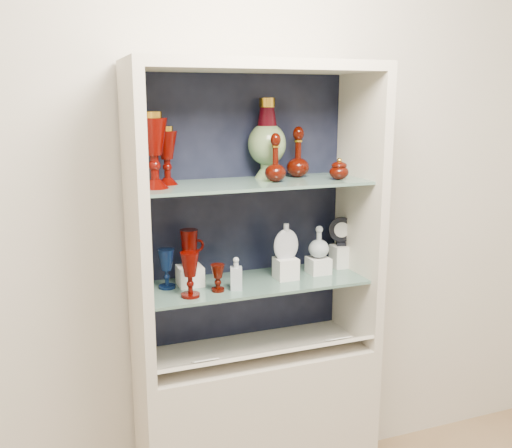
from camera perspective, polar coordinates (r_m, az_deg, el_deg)
name	(u,v)px	position (r m, az deg, el deg)	size (l,w,h in m)	color
wall_back	(238,192)	(2.50, -1.78, 3.26)	(3.50, 0.02, 2.80)	beige
cabinet_base	(256,429)	(2.67, 0.00, -19.78)	(1.00, 0.40, 0.75)	beige
cabinet_back_panel	(241,210)	(2.48, -1.54, 1.45)	(0.98, 0.02, 1.15)	black
cabinet_side_left	(137,227)	(2.19, -11.85, -0.31)	(0.04, 0.40, 1.15)	beige
cabinet_side_right	(359,210)	(2.51, 10.31, 1.39)	(0.04, 0.40, 1.15)	beige
cabinet_top_cap	(256,66)	(2.26, 0.00, 15.53)	(1.00, 0.40, 0.04)	beige
shelf_lower	(254,283)	(2.40, -0.17, -5.89)	(0.92, 0.34, 0.01)	slate
shelf_upper	(254,183)	(2.30, -0.18, 4.09)	(0.92, 0.34, 0.01)	slate
label_ledge	(265,354)	(2.38, 0.95, -12.85)	(0.92, 0.18, 0.01)	beige
label_card_0	(337,339)	(2.51, 8.14, -11.28)	(0.10, 0.07, 0.00)	white
label_card_1	(205,360)	(2.30, -5.14, -13.42)	(0.10, 0.07, 0.00)	white
pedestal_lamp_left	(167,156)	(2.24, -8.91, 6.78)	(0.09, 0.09, 0.22)	#4E0601
pedestal_lamp_right	(154,150)	(2.15, -10.18, 7.25)	(0.11, 0.11, 0.28)	#4E0601
enamel_urn	(267,138)	(2.41, 1.10, 8.56)	(0.16, 0.16, 0.33)	#0A4922
ruby_decanter_a	(275,155)	(2.29, 1.96, 6.95)	(0.09, 0.09, 0.22)	#400A02
ruby_decanter_b	(298,150)	(2.44, 4.23, 7.35)	(0.10, 0.10, 0.23)	#400A02
lidded_bowl	(339,169)	(2.38, 8.31, 5.50)	(0.08, 0.08, 0.09)	#400A02
cobalt_goblet	(167,269)	(2.32, -8.94, -4.44)	(0.07, 0.07, 0.16)	#07163C
ruby_goblet_tall	(190,275)	(2.20, -6.62, -5.06)	(0.07, 0.07, 0.18)	#4E0601
ruby_goblet_small	(218,278)	(2.27, -3.85, -5.40)	(0.06, 0.06, 0.11)	#400A02
riser_ruby_pitcher	(190,276)	(2.35, -6.62, -5.15)	(0.10, 0.10, 0.08)	silver
ruby_pitcher	(189,248)	(2.32, -6.69, -2.42)	(0.11, 0.07, 0.15)	#4E0601
clear_square_bottle	(236,273)	(2.28, -2.00, -4.95)	(0.05, 0.05, 0.13)	#9EADB6
riser_flat_flask	(286,268)	(2.42, 2.99, -4.44)	(0.09, 0.09, 0.09)	silver
flat_flask	(286,240)	(2.39, 3.02, -1.65)	(0.11, 0.04, 0.15)	#AFB6C2
riser_clear_round_decanter	(318,265)	(2.51, 6.25, -4.13)	(0.09, 0.09, 0.07)	silver
clear_round_decanter	(319,243)	(2.48, 6.31, -1.86)	(0.09, 0.09, 0.14)	#9EADB6
riser_cameo_medallion	(341,256)	(2.61, 8.47, -3.20)	(0.08, 0.08, 0.10)	silver
cameo_medallion	(342,231)	(2.58, 8.55, -0.68)	(0.11, 0.04, 0.14)	black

